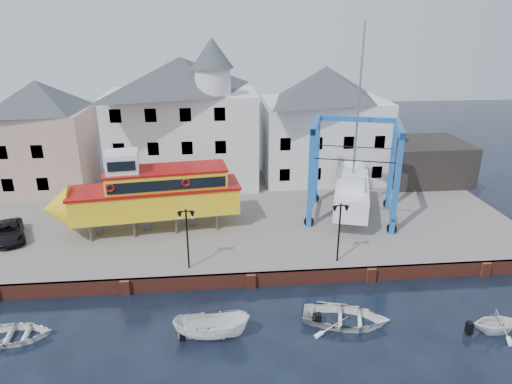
{
  "coord_description": "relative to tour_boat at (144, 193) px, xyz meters",
  "views": [
    {
      "loc": [
        -2.09,
        -25.56,
        16.32
      ],
      "look_at": [
        1.0,
        7.0,
        4.0
      ],
      "focal_mm": 32.0,
      "sensor_mm": 36.0,
      "label": 1
    }
  ],
  "objects": [
    {
      "name": "building_white_main",
      "position": [
        2.62,
        10.87,
        3.35
      ],
      "size": [
        14.0,
        8.3,
        14.0
      ],
      "color": "silver",
      "rests_on": "hardstanding"
    },
    {
      "name": "lamp_post_left",
      "position": [
        3.49,
        -6.32,
        0.18
      ],
      "size": [
        1.12,
        0.32,
        4.2
      ],
      "color": "black",
      "rests_on": "hardstanding"
    },
    {
      "name": "van",
      "position": [
        -10.01,
        -0.85,
        -2.37
      ],
      "size": [
        3.62,
        4.9,
        1.24
      ],
      "primitive_type": "imported",
      "rotation": [
        0.0,
        0.0,
        0.4
      ],
      "color": "black",
      "rests_on": "hardstanding"
    },
    {
      "name": "shed_dark",
      "position": [
        26.49,
        9.48,
        -0.99
      ],
      "size": [
        8.0,
        7.0,
        4.0
      ],
      "primitive_type": "cube",
      "color": "black",
      "rests_on": "hardstanding"
    },
    {
      "name": "hardstanding",
      "position": [
        7.49,
        3.48,
        -3.49
      ],
      "size": [
        44.0,
        22.0,
        1.0
      ],
      "primitive_type": "cube",
      "color": "slate",
      "rests_on": "ground"
    },
    {
      "name": "building_white_right",
      "position": [
        16.49,
        11.48,
        2.61
      ],
      "size": [
        12.0,
        8.0,
        11.2
      ],
      "color": "silver",
      "rests_on": "hardstanding"
    },
    {
      "name": "quay_wall",
      "position": [
        7.49,
        -7.42,
        -3.49
      ],
      "size": [
        44.0,
        0.47,
        1.0
      ],
      "color": "brown",
      "rests_on": "ground"
    },
    {
      "name": "building_pink",
      "position": [
        -10.51,
        10.48,
        2.16
      ],
      "size": [
        8.0,
        7.0,
        10.3
      ],
      "color": "#C69994",
      "rests_on": "hardstanding"
    },
    {
      "name": "motorboat_c",
      "position": [
        20.74,
        -13.35,
        -3.99
      ],
      "size": [
        2.95,
        2.55,
        1.53
      ],
      "primitive_type": "imported",
      "rotation": [
        0.0,
        0.0,
        1.59
      ],
      "color": "white",
      "rests_on": "ground"
    },
    {
      "name": "travel_lift",
      "position": [
        16.78,
        1.81,
        -0.45
      ],
      "size": [
        8.45,
        10.42,
        15.28
      ],
      "rotation": [
        0.0,
        0.0,
        -0.3
      ],
      "color": "blue",
      "rests_on": "hardstanding"
    },
    {
      "name": "lamp_post_right",
      "position": [
        13.49,
        -6.32,
        0.18
      ],
      "size": [
        1.12,
        0.32,
        4.2
      ],
      "color": "black",
      "rests_on": "hardstanding"
    },
    {
      "name": "ground",
      "position": [
        7.49,
        -7.52,
        -3.99
      ],
      "size": [
        140.0,
        140.0,
        0.0
      ],
      "primitive_type": "plane",
      "color": "black",
      "rests_on": "ground"
    },
    {
      "name": "tour_boat",
      "position": [
        0.0,
        0.0,
        0.0
      ],
      "size": [
        14.88,
        5.23,
        6.34
      ],
      "rotation": [
        0.0,
        0.0,
        0.12
      ],
      "color": "#59595E",
      "rests_on": "hardstanding"
    },
    {
      "name": "motorboat_b",
      "position": [
        12.59,
        -11.78,
        -3.99
      ],
      "size": [
        5.69,
        4.71,
        1.02
      ],
      "primitive_type": "imported",
      "rotation": [
        0.0,
        0.0,
        1.3
      ],
      "color": "white",
      "rests_on": "ground"
    },
    {
      "name": "motorboat_a",
      "position": [
        4.94,
        -12.36,
        -3.99
      ],
      "size": [
        4.26,
        1.78,
        1.62
      ],
      "primitive_type": "imported",
      "rotation": [
        0.0,
        0.0,
        1.52
      ],
      "color": "white",
      "rests_on": "ground"
    },
    {
      "name": "motorboat_d",
      "position": [
        -5.83,
        -11.47,
        -3.99
      ],
      "size": [
        4.18,
        3.09,
        0.84
      ],
      "primitive_type": "imported",
      "rotation": [
        0.0,
        0.0,
        1.62
      ],
      "color": "white",
      "rests_on": "ground"
    }
  ]
}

